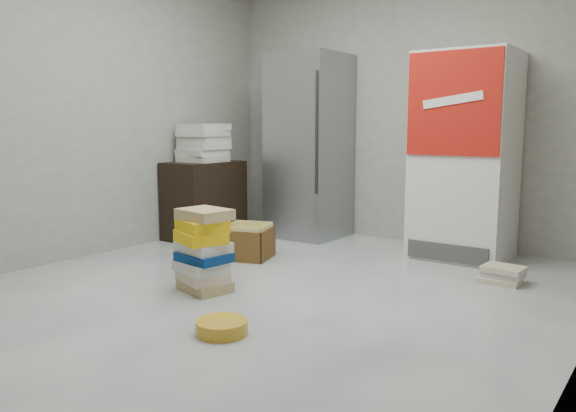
{
  "coord_description": "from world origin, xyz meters",
  "views": [
    {
      "loc": [
        2.38,
        -2.8,
        1.17
      ],
      "look_at": [
        -0.14,
        0.7,
        0.55
      ],
      "focal_mm": 35.0,
      "sensor_mm": 36.0,
      "label": 1
    }
  ],
  "objects_px": {
    "coke_cooler": "(465,156)",
    "wood_shelf": "(204,200)",
    "cardboard_box": "(248,244)",
    "phonebook_stack_main": "(203,250)",
    "steel_fridge": "(309,147)"
  },
  "relations": [
    {
      "from": "wood_shelf",
      "to": "phonebook_stack_main",
      "type": "distance_m",
      "value": 1.96
    },
    {
      "from": "phonebook_stack_main",
      "to": "cardboard_box",
      "type": "height_order",
      "value": "phonebook_stack_main"
    },
    {
      "from": "coke_cooler",
      "to": "wood_shelf",
      "type": "height_order",
      "value": "coke_cooler"
    },
    {
      "from": "steel_fridge",
      "to": "coke_cooler",
      "type": "relative_size",
      "value": 1.06
    },
    {
      "from": "phonebook_stack_main",
      "to": "steel_fridge",
      "type": "bearing_deg",
      "value": 117.06
    },
    {
      "from": "cardboard_box",
      "to": "coke_cooler",
      "type": "bearing_deg",
      "value": 19.24
    },
    {
      "from": "phonebook_stack_main",
      "to": "cardboard_box",
      "type": "xyz_separation_m",
      "value": [
        -0.38,
        0.96,
        -0.17
      ]
    },
    {
      "from": "phonebook_stack_main",
      "to": "cardboard_box",
      "type": "relative_size",
      "value": 1.23
    },
    {
      "from": "steel_fridge",
      "to": "wood_shelf",
      "type": "distance_m",
      "value": 1.23
    },
    {
      "from": "phonebook_stack_main",
      "to": "wood_shelf",
      "type": "bearing_deg",
      "value": 147.19
    },
    {
      "from": "steel_fridge",
      "to": "wood_shelf",
      "type": "xyz_separation_m",
      "value": [
        -0.83,
        -0.73,
        -0.55
      ]
    },
    {
      "from": "wood_shelf",
      "to": "cardboard_box",
      "type": "distance_m",
      "value": 1.1
    },
    {
      "from": "coke_cooler",
      "to": "wood_shelf",
      "type": "distance_m",
      "value": 2.63
    },
    {
      "from": "cardboard_box",
      "to": "wood_shelf",
      "type": "bearing_deg",
      "value": 136.73
    },
    {
      "from": "wood_shelf",
      "to": "cardboard_box",
      "type": "xyz_separation_m",
      "value": [
        0.97,
        -0.45,
        -0.27
      ]
    }
  ]
}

